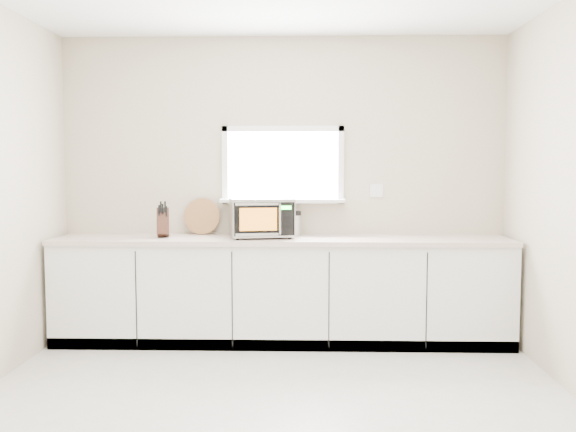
{
  "coord_description": "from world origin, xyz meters",
  "views": [
    {
      "loc": [
        0.2,
        -3.55,
        1.52
      ],
      "look_at": [
        0.06,
        1.55,
        1.12
      ],
      "focal_mm": 38.0,
      "sensor_mm": 36.0,
      "label": 1
    }
  ],
  "objects": [
    {
      "name": "back_wall",
      "position": [
        0.0,
        2.0,
        1.36
      ],
      "size": [
        4.0,
        0.17,
        2.7
      ],
      "color": "#BEB097",
      "rests_on": "ground"
    },
    {
      "name": "ground",
      "position": [
        0.0,
        0.0,
        0.0
      ],
      "size": [
        4.0,
        4.0,
        0.0
      ],
      "primitive_type": "plane",
      "color": "beige",
      "rests_on": "ground"
    },
    {
      "name": "countertop",
      "position": [
        0.0,
        1.69,
        0.9
      ],
      "size": [
        3.92,
        0.64,
        0.04
      ],
      "primitive_type": "cube",
      "color": "beige",
      "rests_on": "cabinets"
    },
    {
      "name": "cabinets",
      "position": [
        0.0,
        1.7,
        0.44
      ],
      "size": [
        3.92,
        0.6,
        0.88
      ],
      "primitive_type": "cube",
      "color": "white",
      "rests_on": "ground"
    },
    {
      "name": "microwave",
      "position": [
        -0.18,
        1.71,
        1.1
      ],
      "size": [
        0.6,
        0.51,
        0.34
      ],
      "rotation": [
        0.0,
        0.0,
        0.2
      ],
      "color": "black",
      "rests_on": "countertop"
    },
    {
      "name": "cutting_board",
      "position": [
        -0.73,
        1.94,
        1.08
      ],
      "size": [
        0.33,
        0.08,
        0.33
      ],
      "primitive_type": "cylinder",
      "rotation": [
        1.4,
        0.0,
        0.0
      ],
      "color": "olive",
      "rests_on": "countertop"
    },
    {
      "name": "knife_block",
      "position": [
        -1.03,
        1.69,
        1.06
      ],
      "size": [
        0.15,
        0.23,
        0.32
      ],
      "rotation": [
        0.0,
        0.0,
        0.2
      ],
      "color": "#412317",
      "rests_on": "countertop"
    },
    {
      "name": "coffee_grinder",
      "position": [
        0.1,
        1.88,
        1.03
      ],
      "size": [
        0.13,
        0.13,
        0.22
      ],
      "rotation": [
        0.0,
        0.0,
        -0.02
      ],
      "color": "#B0B2B7",
      "rests_on": "countertop"
    }
  ]
}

